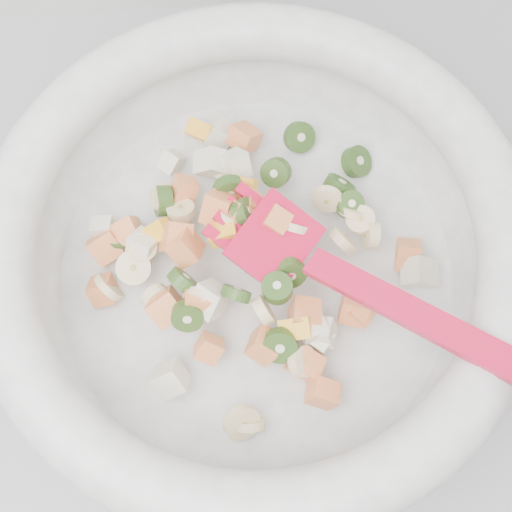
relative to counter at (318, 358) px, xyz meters
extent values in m
cube|color=gray|center=(0.00, 0.00, 0.00)|extent=(2.00, 0.60, 0.90)
cylinder|color=white|center=(-0.10, -0.01, 0.46)|extent=(0.33, 0.33, 0.02)
torus|color=white|center=(-0.10, -0.01, 0.54)|extent=(0.41, 0.41, 0.05)
cylinder|color=beige|center=(-0.07, -0.10, 0.49)|extent=(0.03, 0.03, 0.03)
cylinder|color=beige|center=(-0.15, 0.03, 0.49)|extent=(0.03, 0.03, 0.02)
cylinder|color=beige|center=(-0.19, -0.01, 0.49)|extent=(0.04, 0.04, 0.02)
cylinder|color=beige|center=(-0.03, -0.01, 0.50)|extent=(0.03, 0.03, 0.03)
cylinder|color=beige|center=(-0.10, -0.06, 0.50)|extent=(0.02, 0.03, 0.03)
cylinder|color=beige|center=(-0.03, 0.03, 0.50)|extent=(0.03, 0.02, 0.03)
cylinder|color=beige|center=(-0.11, 0.02, 0.51)|extent=(0.02, 0.03, 0.03)
cylinder|color=beige|center=(-0.11, -0.14, 0.48)|extent=(0.03, 0.02, 0.03)
cylinder|color=beige|center=(-0.18, -0.04, 0.50)|extent=(0.03, 0.02, 0.03)
cylinder|color=beige|center=(-0.01, 0.02, 0.49)|extent=(0.04, 0.03, 0.03)
cylinder|color=beige|center=(-0.17, 0.05, 0.49)|extent=(0.03, 0.03, 0.02)
cylinder|color=beige|center=(-0.18, 0.01, 0.49)|extent=(0.03, 0.03, 0.02)
cylinder|color=beige|center=(-0.07, 0.00, 0.51)|extent=(0.03, 0.02, 0.03)
cylinder|color=beige|center=(0.00, 0.00, 0.49)|extent=(0.02, 0.03, 0.03)
cylinder|color=beige|center=(-0.21, -0.02, 0.48)|extent=(0.03, 0.03, 0.03)
cylinder|color=beige|center=(-0.14, -0.05, 0.50)|extent=(0.03, 0.02, 0.03)
cylinder|color=beige|center=(-0.01, 0.01, 0.50)|extent=(0.03, 0.03, 0.01)
cylinder|color=beige|center=(-0.12, -0.13, 0.48)|extent=(0.04, 0.03, 0.03)
cube|color=#F4784D|center=(-0.10, 0.03, 0.51)|extent=(0.02, 0.02, 0.03)
cube|color=#F4784D|center=(-0.03, -0.06, 0.49)|extent=(0.03, 0.03, 0.03)
cube|color=#F4784D|center=(-0.22, -0.02, 0.48)|extent=(0.02, 0.03, 0.03)
cube|color=#F4784D|center=(-0.12, 0.03, 0.51)|extent=(0.03, 0.04, 0.03)
cube|color=#F4784D|center=(-0.17, -0.05, 0.50)|extent=(0.03, 0.04, 0.03)
cube|color=#F4784D|center=(-0.14, -0.05, 0.50)|extent=(0.02, 0.02, 0.03)
cube|color=#F4784D|center=(-0.20, 0.02, 0.48)|extent=(0.03, 0.03, 0.03)
cube|color=#F4784D|center=(0.03, -0.02, 0.48)|extent=(0.03, 0.03, 0.03)
cube|color=#F4784D|center=(-0.15, 0.00, 0.50)|extent=(0.03, 0.03, 0.04)
cube|color=#F4784D|center=(-0.15, 0.05, 0.49)|extent=(0.03, 0.02, 0.03)
cube|color=#F4784D|center=(-0.08, 0.01, 0.52)|extent=(0.03, 0.03, 0.02)
cube|color=#F4784D|center=(-0.14, -0.08, 0.49)|extent=(0.02, 0.03, 0.03)
cube|color=#F4784D|center=(-0.07, -0.10, 0.49)|extent=(0.03, 0.03, 0.03)
cube|color=#F4784D|center=(-0.22, 0.02, 0.48)|extent=(0.03, 0.04, 0.03)
cube|color=#F4784D|center=(-0.02, -0.06, 0.49)|extent=(0.03, 0.03, 0.02)
cube|color=#F4784D|center=(-0.09, 0.10, 0.49)|extent=(0.03, 0.03, 0.03)
cube|color=#F4784D|center=(-0.10, -0.08, 0.49)|extent=(0.03, 0.03, 0.03)
cube|color=#F4784D|center=(-0.07, -0.06, 0.50)|extent=(0.03, 0.03, 0.03)
cube|color=#F4784D|center=(-0.11, 0.02, 0.51)|extent=(0.03, 0.03, 0.03)
cube|color=#F4784D|center=(-0.06, -0.12, 0.49)|extent=(0.03, 0.02, 0.03)
cube|color=#F4784D|center=(-0.16, 0.01, 0.50)|extent=(0.03, 0.03, 0.03)
cylinder|color=#4D872D|center=(-0.02, 0.03, 0.50)|extent=(0.03, 0.03, 0.02)
cylinder|color=#4D872D|center=(-0.20, 0.02, 0.48)|extent=(0.03, 0.03, 0.02)
cylinder|color=#4D872D|center=(-0.09, -0.08, 0.50)|extent=(0.04, 0.03, 0.03)
cylinder|color=#4D872D|center=(-0.17, 0.05, 0.49)|extent=(0.02, 0.04, 0.04)
cylinder|color=#4D872D|center=(-0.15, -0.03, 0.51)|extent=(0.03, 0.03, 0.03)
cylinder|color=#4D872D|center=(-0.10, 0.02, 0.52)|extent=(0.02, 0.03, 0.03)
cylinder|color=#4D872D|center=(-0.11, -0.04, 0.51)|extent=(0.03, 0.02, 0.03)
cylinder|color=#4D872D|center=(-0.07, 0.06, 0.49)|extent=(0.04, 0.03, 0.03)
cylinder|color=#4D872D|center=(-0.15, -0.06, 0.50)|extent=(0.03, 0.03, 0.03)
cylinder|color=#4D872D|center=(-0.05, 0.10, 0.48)|extent=(0.04, 0.03, 0.03)
cylinder|color=#4D872D|center=(-0.02, 0.04, 0.49)|extent=(0.04, 0.03, 0.03)
cylinder|color=#4D872D|center=(0.00, 0.07, 0.48)|extent=(0.03, 0.03, 0.03)
cylinder|color=#4D872D|center=(-0.11, 0.04, 0.51)|extent=(0.04, 0.02, 0.04)
cylinder|color=#4D872D|center=(-0.08, -0.05, 0.52)|extent=(0.03, 0.03, 0.01)
cylinder|color=#4D872D|center=(-0.07, -0.03, 0.51)|extent=(0.03, 0.03, 0.03)
cube|color=white|center=(-0.13, -0.05, 0.50)|extent=(0.04, 0.04, 0.03)
cube|color=white|center=(-0.10, 0.07, 0.50)|extent=(0.03, 0.03, 0.03)
cube|color=white|center=(-0.11, 0.07, 0.49)|extent=(0.03, 0.03, 0.03)
cube|color=white|center=(-0.16, 0.09, 0.48)|extent=(0.03, 0.03, 0.02)
cube|color=white|center=(-0.18, 0.01, 0.49)|extent=(0.03, 0.03, 0.03)
cube|color=white|center=(-0.17, -0.10, 0.49)|extent=(0.03, 0.03, 0.03)
cube|color=white|center=(-0.05, -0.08, 0.50)|extent=(0.03, 0.03, 0.03)
cube|color=white|center=(0.03, -0.03, 0.48)|extent=(0.03, 0.03, 0.03)
cube|color=white|center=(-0.11, 0.11, 0.48)|extent=(0.03, 0.03, 0.03)
cube|color=white|center=(-0.05, -0.08, 0.49)|extent=(0.03, 0.02, 0.02)
cube|color=white|center=(-0.22, 0.03, 0.48)|extent=(0.02, 0.02, 0.02)
cube|color=white|center=(-0.12, 0.08, 0.49)|extent=(0.03, 0.03, 0.04)
cube|color=white|center=(-0.06, -0.08, 0.50)|extent=(0.02, 0.02, 0.02)
cube|color=yellow|center=(-0.10, 0.05, 0.50)|extent=(0.03, 0.03, 0.02)
cube|color=yellow|center=(-0.17, 0.02, 0.49)|extent=(0.03, 0.02, 0.03)
cube|color=yellow|center=(-0.07, -0.07, 0.50)|extent=(0.03, 0.02, 0.02)
cube|color=yellow|center=(-0.12, 0.00, 0.51)|extent=(0.03, 0.02, 0.02)
cube|color=yellow|center=(-0.13, 0.11, 0.48)|extent=(0.03, 0.02, 0.02)
cube|color=red|center=(-0.08, -0.01, 0.52)|extent=(0.08, 0.08, 0.02)
cube|color=red|center=(-0.10, 0.03, 0.52)|extent=(0.03, 0.02, 0.01)
cube|color=red|center=(-0.10, 0.02, 0.52)|extent=(0.03, 0.02, 0.01)
cube|color=red|center=(-0.11, 0.01, 0.52)|extent=(0.03, 0.02, 0.01)
cube|color=red|center=(-0.12, 0.00, 0.52)|extent=(0.03, 0.02, 0.01)
cube|color=red|center=(0.01, -0.09, 0.55)|extent=(0.16, 0.14, 0.05)
camera|label=1|loc=(-0.11, -0.19, 0.96)|focal=45.00mm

